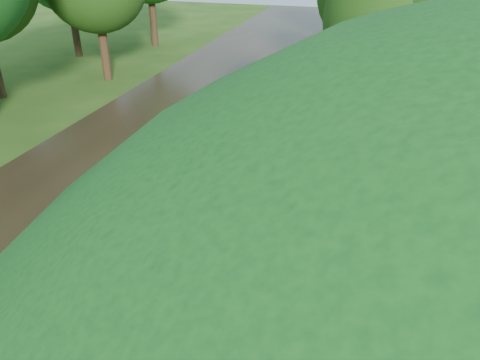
% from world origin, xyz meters
% --- Properties ---
extents(ground, '(100.00, 100.00, 0.00)m').
position_xyz_m(ground, '(0.00, 0.00, 0.00)').
color(ground, '#284912').
rests_on(ground, ground).
extents(canal_water, '(10.00, 100.00, 0.02)m').
position_xyz_m(canal_water, '(-6.00, 0.00, 0.01)').
color(canal_water, black).
rests_on(canal_water, ground).
extents(towpath, '(2.20, 100.00, 0.03)m').
position_xyz_m(towpath, '(1.20, 0.00, 0.01)').
color(towpath, '#422B1F').
rests_on(towpath, ground).
extents(plant_boat, '(2.29, 13.52, 2.24)m').
position_xyz_m(plant_boat, '(-2.25, 1.05, 0.85)').
color(plant_boat, white).
rests_on(plant_boat, canal_water).
extents(tree_near_overhang, '(5.52, 5.28, 8.99)m').
position_xyz_m(tree_near_overhang, '(3.79, 3.06, 6.60)').
color(tree_near_overhang, black).
rests_on(tree_near_overhang, ground).
extents(second_boat, '(2.37, 6.19, 1.16)m').
position_xyz_m(second_boat, '(-2.62, 17.29, 0.48)').
color(second_boat, '#222722').
rests_on(second_boat, canal_water).
extents(sandwich_board, '(0.69, 0.55, 1.11)m').
position_xyz_m(sandwich_board, '(0.45, -4.55, 0.53)').
color(sandwich_board, '#B4290C').
rests_on(sandwich_board, towpath).
extents(pedestrian_pink, '(0.68, 0.46, 1.83)m').
position_xyz_m(pedestrian_pink, '(0.62, 17.89, 0.94)').
color(pedestrian_pink, '#ED6185').
rests_on(pedestrian_pink, towpath).
extents(verge_plant, '(0.47, 0.43, 0.45)m').
position_xyz_m(verge_plant, '(0.01, 2.62, 0.22)').
color(verge_plant, '#1F6820').
rests_on(verge_plant, ground).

